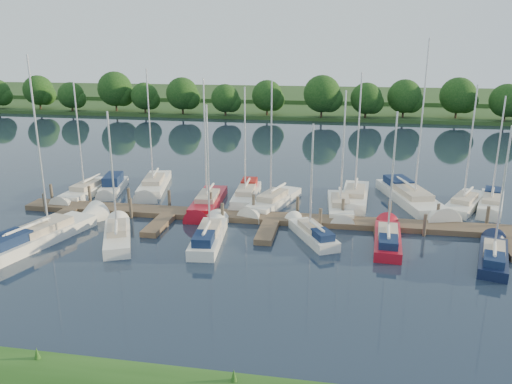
% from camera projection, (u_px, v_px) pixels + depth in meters
% --- Properties ---
extents(ground, '(260.00, 260.00, 0.00)m').
position_uv_depth(ground, '(254.00, 265.00, 30.19)').
color(ground, '#192333').
rests_on(ground, ground).
extents(dock, '(40.00, 6.00, 0.40)m').
position_uv_depth(dock, '(272.00, 221.00, 37.03)').
color(dock, brown).
rests_on(dock, ground).
extents(mooring_pilings, '(38.24, 2.84, 2.00)m').
position_uv_depth(mooring_pilings, '(274.00, 211.00, 37.98)').
color(mooring_pilings, '#473D33').
rests_on(mooring_pilings, ground).
extents(far_shore, '(180.00, 30.00, 0.60)m').
position_uv_depth(far_shore, '(319.00, 109.00, 100.95)').
color(far_shore, '#224018').
rests_on(far_shore, ground).
extents(distant_hill, '(220.00, 40.00, 1.40)m').
position_uv_depth(distant_hill, '(325.00, 95.00, 124.45)').
color(distant_hill, '#335424').
rests_on(distant_hill, ground).
extents(treeline, '(145.47, 9.75, 8.14)m').
position_uv_depth(treeline, '(327.00, 96.00, 87.48)').
color(treeline, '#38281C').
rests_on(treeline, ground).
extents(sailboat_n_0, '(2.19, 7.99, 10.26)m').
position_uv_depth(sailboat_n_0, '(86.00, 192.00, 44.04)').
color(sailboat_n_0, white).
rests_on(sailboat_n_0, ground).
extents(motorboat, '(2.78, 6.04, 1.87)m').
position_uv_depth(motorboat, '(113.00, 187.00, 45.29)').
color(motorboat, white).
rests_on(motorboat, ground).
extents(sailboat_n_2, '(3.60, 8.98, 11.25)m').
position_uv_depth(sailboat_n_2, '(154.00, 186.00, 46.00)').
color(sailboat_n_2, white).
rests_on(sailboat_n_2, ground).
extents(sailboat_n_3, '(2.48, 8.50, 10.73)m').
position_uv_depth(sailboat_n_3, '(208.00, 203.00, 40.97)').
color(sailboat_n_3, '#A70F1E').
rests_on(sailboat_n_3, ground).
extents(sailboat_n_4, '(2.18, 7.77, 9.98)m').
position_uv_depth(sailboat_n_4, '(246.00, 196.00, 42.81)').
color(sailboat_n_4, white).
rests_on(sailboat_n_4, ground).
extents(sailboat_n_5, '(3.93, 8.23, 10.59)m').
position_uv_depth(sailboat_n_5, '(272.00, 203.00, 40.92)').
color(sailboat_n_5, white).
rests_on(sailboat_n_5, ground).
extents(sailboat_n_6, '(2.18, 7.74, 9.97)m').
position_uv_depth(sailboat_n_6, '(340.00, 208.00, 39.77)').
color(sailboat_n_6, white).
rests_on(sailboat_n_6, ground).
extents(sailboat_n_7, '(2.60, 8.81, 11.16)m').
position_uv_depth(sailboat_n_7, '(355.00, 198.00, 42.30)').
color(sailboat_n_7, white).
rests_on(sailboat_n_7, ground).
extents(sailboat_n_8, '(5.15, 10.99, 13.80)m').
position_uv_depth(sailboat_n_8, '(412.00, 199.00, 41.80)').
color(sailboat_n_8, white).
rests_on(sailboat_n_8, ground).
extents(sailboat_n_9, '(4.78, 7.87, 10.29)m').
position_uv_depth(sailboat_n_9, '(464.00, 205.00, 40.50)').
color(sailboat_n_9, white).
rests_on(sailboat_n_9, ground).
extents(sailboat_n_10, '(3.52, 7.41, 9.38)m').
position_uv_depth(sailboat_n_10, '(491.00, 204.00, 40.81)').
color(sailboat_n_10, white).
rests_on(sailboat_n_10, ground).
extents(sailboat_s_0, '(4.45, 10.07, 12.69)m').
position_uv_depth(sailboat_s_0, '(44.00, 236.00, 33.85)').
color(sailboat_s_0, white).
rests_on(sailboat_s_0, ground).
extents(sailboat_s_1, '(3.98, 6.85, 9.17)m').
position_uv_depth(sailboat_s_1, '(118.00, 237.00, 33.76)').
color(sailboat_s_1, white).
rests_on(sailboat_s_1, ground).
extents(sailboat_s_2, '(2.34, 7.42, 9.59)m').
position_uv_depth(sailboat_s_2, '(209.00, 237.00, 33.54)').
color(sailboat_s_2, white).
rests_on(sailboat_s_2, ground).
extents(sailboat_s_3, '(3.93, 6.08, 8.22)m').
position_uv_depth(sailboat_s_3, '(312.00, 234.00, 34.19)').
color(sailboat_s_3, white).
rests_on(sailboat_s_3, ground).
extents(sailboat_s_4, '(2.09, 7.13, 9.15)m').
position_uv_depth(sailboat_s_4, '(387.00, 240.00, 33.19)').
color(sailboat_s_4, '#A70F1E').
rests_on(sailboat_s_4, ground).
extents(sailboat_s_5, '(3.05, 6.80, 8.69)m').
position_uv_depth(sailboat_s_5, '(493.00, 257.00, 30.54)').
color(sailboat_s_5, '#0F1733').
rests_on(sailboat_s_5, ground).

